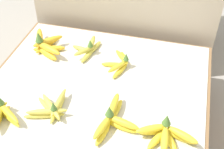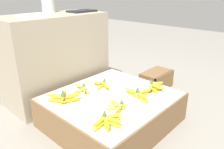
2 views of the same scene
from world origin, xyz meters
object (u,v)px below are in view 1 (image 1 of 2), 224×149
banana_bunch_front_midright (113,120)px  banana_bunch_middle_midleft (88,49)px  banana_bunch_middle_left (45,45)px  banana_bunch_middle_midright (120,63)px  banana_bunch_front_right (166,135)px  banana_bunch_front_midleft (51,109)px

banana_bunch_front_midright → banana_bunch_middle_midleft: (-0.23, 0.41, -0.01)m
banana_bunch_middle_left → banana_bunch_middle_midleft: bearing=8.9°
banana_bunch_middle_midleft → banana_bunch_middle_midright: size_ratio=0.95×
banana_bunch_front_right → banana_bunch_middle_midright: 0.45m
banana_bunch_front_midleft → banana_bunch_middle_left: bearing=117.1°
banana_bunch_middle_left → banana_bunch_middle_midright: banana_bunch_middle_left is taller
banana_bunch_front_midright → banana_bunch_front_right: banana_bunch_front_right is taller
banana_bunch_front_right → banana_bunch_middle_midleft: bearing=134.9°
banana_bunch_front_midleft → banana_bunch_middle_midleft: (0.02, 0.42, 0.00)m
banana_bunch_middle_midright → banana_bunch_front_midleft: bearing=-119.1°
banana_bunch_middle_left → banana_bunch_middle_midright: size_ratio=1.02×
banana_bunch_front_midleft → banana_bunch_middle_left: 0.43m
banana_bunch_middle_midleft → banana_bunch_front_midleft: bearing=-92.5°
banana_bunch_middle_midright → banana_bunch_middle_left: bearing=174.7°
banana_bunch_front_right → banana_bunch_middle_midright: (-0.26, 0.36, -0.01)m
banana_bunch_front_right → banana_bunch_middle_left: bearing=148.2°
banana_bunch_front_midleft → banana_bunch_middle_midleft: bearing=87.5°
banana_bunch_front_midleft → banana_bunch_front_midright: bearing=0.2°
banana_bunch_middle_midright → banana_bunch_front_right: bearing=-54.7°
banana_bunch_front_midleft → banana_bunch_middle_left: banana_bunch_middle_left is taller
banana_bunch_front_midleft → banana_bunch_front_right: banana_bunch_front_right is taller
banana_bunch_front_midleft → banana_bunch_middle_midleft: 0.42m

